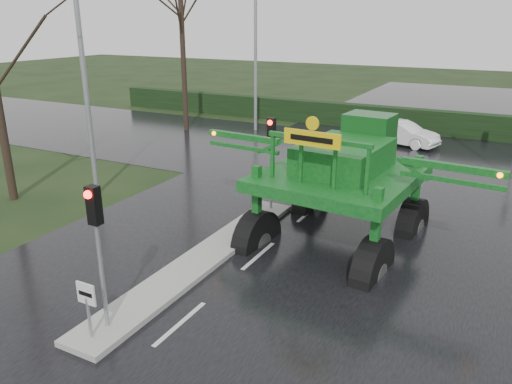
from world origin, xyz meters
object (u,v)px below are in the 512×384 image
at_px(traffic_signal_near, 96,228).
at_px(traffic_signal_mid, 271,144).
at_px(keep_left_sign, 87,302).
at_px(street_light_left_near, 87,42).
at_px(white_sedan, 401,145).
at_px(street_light_left_far, 260,33).
at_px(crop_sprayer, 261,165).

bearing_deg(traffic_signal_near, traffic_signal_mid, 90.00).
distance_m(keep_left_sign, traffic_signal_near, 1.61).
distance_m(keep_left_sign, street_light_left_near, 11.32).
distance_m(keep_left_sign, white_sedan, 21.89).
relative_size(street_light_left_near, street_light_left_far, 1.00).
xyz_separation_m(traffic_signal_mid, street_light_left_near, (-6.89, -1.49, 3.40)).
relative_size(traffic_signal_near, street_light_left_near, 0.35).
bearing_deg(street_light_left_far, white_sedan, 1.73).
height_order(keep_left_sign, white_sedan, keep_left_sign).
bearing_deg(street_light_left_far, keep_left_sign, -72.22).
xyz_separation_m(traffic_signal_mid, crop_sprayer, (0.82, -2.39, -0.04)).
height_order(traffic_signal_near, white_sedan, traffic_signal_near).
height_order(street_light_left_near, white_sedan, street_light_left_near).
bearing_deg(traffic_signal_near, keep_left_sign, -90.00).
xyz_separation_m(street_light_left_near, white_sedan, (8.93, 14.27, -5.99)).
xyz_separation_m(traffic_signal_near, crop_sprayer, (0.82, 6.11, -0.04)).
bearing_deg(traffic_signal_near, crop_sprayer, 82.33).
bearing_deg(traffic_signal_mid, crop_sprayer, -71.04).
bearing_deg(street_light_left_near, keep_left_sign, -47.41).
height_order(traffic_signal_mid, crop_sprayer, crop_sprayer).
height_order(keep_left_sign, crop_sprayer, crop_sprayer).
height_order(traffic_signal_mid, street_light_left_far, street_light_left_far).
bearing_deg(traffic_signal_mid, street_light_left_near, -167.79).
relative_size(keep_left_sign, street_light_left_near, 0.14).
xyz_separation_m(keep_left_sign, traffic_signal_near, (0.00, 0.49, 1.53)).
bearing_deg(keep_left_sign, street_light_left_near, 132.59).
xyz_separation_m(keep_left_sign, street_light_left_near, (-6.89, 7.50, 4.93)).
xyz_separation_m(keep_left_sign, white_sedan, (2.03, 21.77, -1.06)).
bearing_deg(white_sedan, keep_left_sign, -169.48).
xyz_separation_m(street_light_left_near, crop_sprayer, (7.72, -0.90, -3.44)).
bearing_deg(crop_sprayer, street_light_left_far, 122.39).
distance_m(street_light_left_near, crop_sprayer, 8.50).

